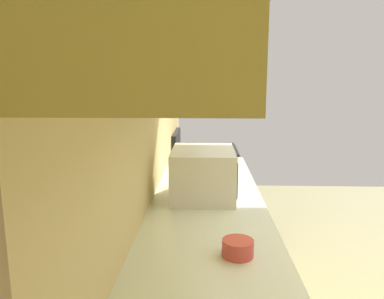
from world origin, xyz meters
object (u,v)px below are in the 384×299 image
(microwave, at_px, (203,173))
(bowl, at_px, (238,247))
(kettle, at_px, (221,156))
(oven_range, at_px, (205,193))

(microwave, relative_size, bowl, 3.63)
(microwave, xyz_separation_m, bowl, (-0.73, -0.14, -0.10))
(microwave, relative_size, kettle, 2.27)
(bowl, bearing_deg, oven_range, 3.21)
(oven_range, bearing_deg, kettle, -169.34)
(kettle, bearing_deg, bowl, 180.00)
(oven_range, height_order, microwave, microwave)
(bowl, xyz_separation_m, kettle, (1.53, 0.00, 0.04))
(microwave, distance_m, bowl, 0.75)
(kettle, bearing_deg, microwave, 170.17)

